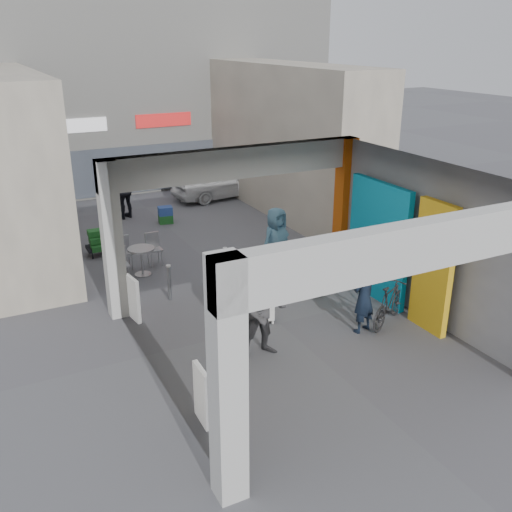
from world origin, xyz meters
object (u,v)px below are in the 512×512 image
cafe_set (135,261)px  man_crates (124,190)px  man_elderly (276,243)px  produce_stand (106,244)px  bicycle_front (338,273)px  man_with_dog (364,297)px  border_collie (268,310)px  man_back_turned (264,311)px  white_van (220,182)px  bicycle_rear (389,304)px

cafe_set → man_crates: man_crates is taller
cafe_set → man_elderly: man_elderly is taller
produce_stand → bicycle_front: 6.77m
bicycle_front → produce_stand: bearing=34.2°
produce_stand → man_with_dog: (3.75, -7.02, 0.51)m
border_collie → man_elderly: size_ratio=0.38×
cafe_set → man_with_dog: bearing=-57.7°
produce_stand → man_back_turned: (1.46, -6.93, 0.66)m
man_crates → man_with_dog: bearing=81.8°
border_collie → cafe_set: bearing=137.3°
man_back_turned → bicycle_front: (2.98, 1.81, -0.47)m
produce_stand → bicycle_front: size_ratio=0.61×
border_collie → man_crates: 8.96m
cafe_set → man_elderly: (3.18, -1.92, 0.60)m
bicycle_front → white_van: 9.28m
white_van → bicycle_rear: bearing=169.9°
man_back_turned → man_elderly: 3.94m
cafe_set → white_van: 7.63m
man_elderly → man_crates: size_ratio=0.94×
white_van → man_back_turned: bearing=155.1°
bicycle_front → white_van: bearing=-12.2°
man_crates → bicycle_rear: bearing=85.5°
man_back_turned → border_collie: bearing=65.6°
man_back_turned → bicycle_front: bearing=37.8°
produce_stand → white_van: bearing=31.0°
border_collie → man_with_dog: (1.59, -1.26, 0.51)m
man_crates → white_van: 4.06m
cafe_set → man_back_turned: bearing=-78.3°
produce_stand → man_elderly: (3.55, -3.59, 0.63)m
produce_stand → bicycle_rear: bearing=-64.3°
produce_stand → border_collie: 6.15m
bicycle_rear → bicycle_front: bearing=-27.4°
produce_stand → white_van: white_van is taller
produce_stand → man_back_turned: man_back_turned is taller
produce_stand → bicycle_rear: bicycle_rear is taller
cafe_set → bicycle_front: bearing=-40.2°
bicycle_front → bicycle_rear: (0.02, -1.89, 0.00)m
man_crates → man_back_turned: bearing=69.1°
man_with_dog → man_back_turned: size_ratio=0.84×
man_elderly → cafe_set: bearing=133.6°
cafe_set → man_with_dog: 6.34m
man_elderly → man_crates: (-2.14, 6.73, 0.06)m
man_back_turned → man_crates: size_ratio=0.96×
bicycle_rear → man_with_dog: bearing=63.2°
cafe_set → man_crates: 4.97m
man_elderly → bicycle_front: 1.82m
produce_stand → man_crates: bearing=59.1°
border_collie → bicycle_rear: bearing=-4.9°
white_van → man_with_dog: bearing=166.3°
bicycle_front → bicycle_rear: size_ratio=1.14×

